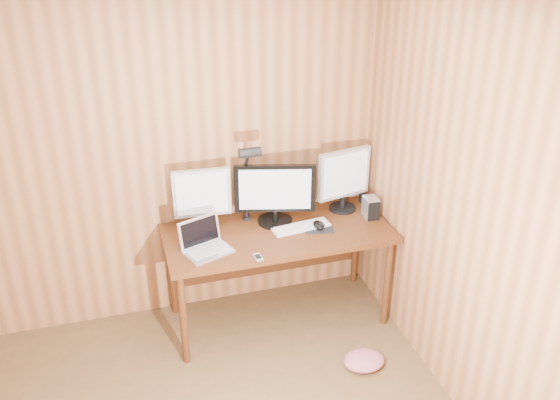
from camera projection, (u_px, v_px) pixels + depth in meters
name	position (u px, v px, depth m)	size (l,w,h in m)	color
room_shell	(168.00, 350.00, 2.32)	(4.00, 4.00, 4.00)	brown
desk	(275.00, 241.00, 4.30)	(1.60, 0.70, 0.75)	#4E2610
monitor_center	(275.00, 193.00, 4.19)	(0.56, 0.25, 0.45)	black
monitor_left	(202.00, 197.00, 4.11)	(0.40, 0.19, 0.45)	black
monitor_right	(344.00, 178.00, 4.37)	(0.42, 0.20, 0.48)	black
laptop	(204.00, 243.00, 3.93)	(0.36, 0.32, 0.21)	silver
keyboard	(301.00, 227.00, 4.22)	(0.43, 0.18, 0.02)	silver
mousepad	(319.00, 228.00, 4.22)	(0.20, 0.17, 0.00)	black
mouse	(319.00, 225.00, 4.21)	(0.07, 0.12, 0.04)	black
hard_drive	(371.00, 208.00, 4.34)	(0.10, 0.14, 0.15)	silver
phone	(258.00, 257.00, 3.86)	(0.05, 0.09, 0.01)	silver
speaker	(362.00, 195.00, 4.57)	(0.05, 0.05, 0.12)	black
desk_lamp	(248.00, 173.00, 4.10)	(0.15, 0.21, 0.65)	black
fabric_pile	(364.00, 361.00, 4.02)	(0.28, 0.23, 0.09)	#B85969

